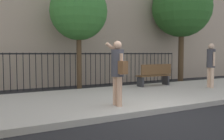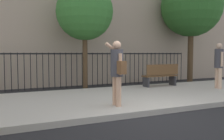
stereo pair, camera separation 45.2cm
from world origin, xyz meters
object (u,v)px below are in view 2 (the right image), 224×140
at_px(pedestrian_on_phone, 117,68).
at_px(pedestrian_walking, 219,62).
at_px(street_bench, 161,75).
at_px(street_tree_near, 191,7).
at_px(street_tree_mid, 85,12).

relative_size(pedestrian_on_phone, pedestrian_walking, 0.96).
xyz_separation_m(street_bench, street_tree_near, (3.20, 1.69, 3.42)).
bearing_deg(street_tree_near, street_bench, -152.21).
xyz_separation_m(pedestrian_on_phone, street_tree_near, (6.72, 4.48, 2.90)).
distance_m(street_bench, street_tree_mid, 4.22).
bearing_deg(pedestrian_on_phone, pedestrian_walking, 13.54).
bearing_deg(street_bench, street_tree_mid, 152.58).
bearing_deg(street_bench, pedestrian_walking, -42.21).
distance_m(pedestrian_walking, street_tree_near, 4.57).
height_order(pedestrian_walking, street_bench, pedestrian_walking).
bearing_deg(street_tree_mid, pedestrian_walking, -33.51).
bearing_deg(pedestrian_on_phone, street_bench, 38.43).
height_order(pedestrian_on_phone, street_tree_near, street_tree_near).
height_order(pedestrian_on_phone, street_bench, pedestrian_on_phone).
relative_size(street_bench, street_tree_mid, 0.35).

